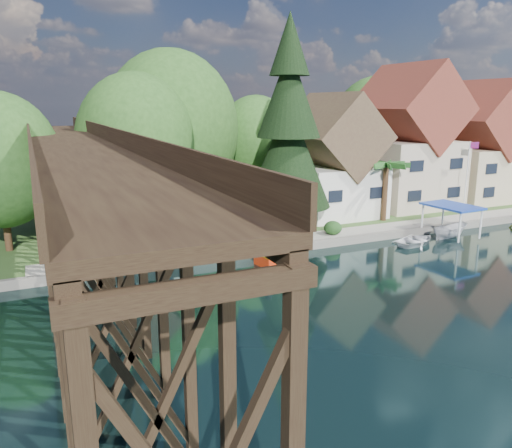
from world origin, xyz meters
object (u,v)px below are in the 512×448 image
object	(u,v)px
trestle_bridge	(77,203)
palm_tree	(386,166)
boat_canopy	(450,224)
shed	(138,195)
conifer	(289,130)
house_right	(477,150)
house_left	(331,164)
flagpole	(468,170)
boat_white_a	(416,239)
tugboat	(281,253)
house_center	(407,146)

from	to	relation	value
trestle_bridge	palm_tree	distance (m)	26.63
boat_canopy	trestle_bridge	bearing A→B (deg)	-178.06
shed	conifer	world-z (taller)	conifer
house_right	conifer	world-z (taller)	conifer
house_left	palm_tree	world-z (taller)	house_left
house_left	flagpole	size ratio (longest dim) A/B	1.64
trestle_bridge	boat_white_a	bearing A→B (deg)	1.61
trestle_bridge	boat_white_a	world-z (taller)	trestle_bridge
conifer	flagpole	size ratio (longest dim) A/B	2.49
house_right	tugboat	size ratio (longest dim) A/B	3.50
house_left	tugboat	distance (m)	14.96
trestle_bridge	palm_tree	size ratio (longest dim) A/B	8.11
boat_white_a	house_right	bearing A→B (deg)	-72.35
house_right	shed	distance (m)	36.08
house_left	house_center	distance (m)	9.10
trestle_bridge	house_center	xyz separation A→B (m)	(32.00, 11.33, 1.07)
trestle_bridge	house_left	xyz separation A→B (m)	(23.00, 10.83, -0.21)
palm_tree	boat_white_a	bearing A→B (deg)	-103.87
house_left	house_right	bearing A→B (deg)	0.00
conifer	flagpole	xyz separation A→B (m)	(18.19, -1.12, -3.93)
house_center	flagpole	distance (m)	6.39
house_center	house_right	distance (m)	9.04
shed	palm_tree	distance (m)	21.04
flagpole	tugboat	world-z (taller)	flagpole
shed	tugboat	world-z (taller)	shed
shed	flagpole	distance (m)	29.85
boat_white_a	flagpole	bearing A→B (deg)	-77.27
boat_canopy	house_right	bearing A→B (deg)	37.21
house_left	house_right	size ratio (longest dim) A/B	0.88
palm_tree	tugboat	bearing A→B (deg)	-156.44
palm_tree	tugboat	xyz separation A→B (m)	(-13.04, -5.69, -4.54)
house_center	trestle_bridge	bearing A→B (deg)	-160.51
house_right	boat_canopy	distance (m)	16.98
palm_tree	shed	bearing A→B (deg)	172.38
house_left	conifer	xyz separation A→B (m)	(-6.57, -3.92, 3.40)
shed	palm_tree	size ratio (longest dim) A/B	1.44
palm_tree	house_center	bearing A→B (deg)	37.70
trestle_bridge	boat_canopy	size ratio (longest dim) A/B	10.01
house_center	boat_white_a	xyz separation A→B (m)	(-7.64, -10.64, -6.03)
house_left	boat_canopy	xyz separation A→B (m)	(4.99, -9.88, -3.97)
boat_white_a	boat_canopy	bearing A→B (deg)	-99.57
house_center	conifer	bearing A→B (deg)	-164.16
house_right	palm_tree	bearing A→B (deg)	-164.25
shed	flagpole	size ratio (longest dim) A/B	1.17
palm_tree	boat_white_a	size ratio (longest dim) A/B	1.44
palm_tree	tugboat	distance (m)	14.94
conifer	house_left	bearing A→B (deg)	30.81
conifer	palm_tree	xyz separation A→B (m)	(9.38, -0.37, -3.29)
house_center	boat_white_a	bearing A→B (deg)	-125.66
house_center	boat_canopy	size ratio (longest dim) A/B	3.15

